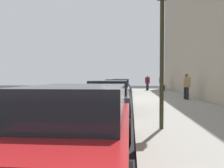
# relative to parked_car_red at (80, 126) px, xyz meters

# --- Properties ---
(ground_plane) EXTENTS (56.00, 56.00, 0.00)m
(ground_plane) POSITION_rel_parked_car_red_xyz_m (12.40, -0.04, -0.76)
(ground_plane) COLOR black
(sidewalk) EXTENTS (28.00, 4.60, 0.15)m
(sidewalk) POSITION_rel_parked_car_red_xyz_m (12.40, -3.34, -0.68)
(sidewalk) COLOR gray
(sidewalk) RESTS_ON ground
(lane_stripe_centre) EXTENTS (28.00, 0.14, 0.01)m
(lane_stripe_centre) POSITION_rel_parked_car_red_xyz_m (12.40, 3.16, -0.75)
(lane_stripe_centre) COLOR gold
(lane_stripe_centre) RESTS_ON ground
(parked_car_red) EXTENTS (4.64, 1.93, 1.51)m
(parked_car_red) POSITION_rel_parked_car_red_xyz_m (0.00, 0.00, 0.00)
(parked_car_red) COLOR black
(parked_car_red) RESTS_ON ground
(parked_car_charcoal) EXTENTS (4.60, 2.00, 1.51)m
(parked_car_charcoal) POSITION_rel_parked_car_red_xyz_m (6.13, 0.07, -0.00)
(parked_car_charcoal) COLOR black
(parked_car_charcoal) RESTS_ON ground
(parked_car_silver) EXTENTS (4.19, 1.99, 1.51)m
(parked_car_silver) POSITION_rel_parked_car_red_xyz_m (12.80, 0.12, -0.00)
(parked_car_silver) COLOR black
(parked_car_silver) RESTS_ON ground
(parked_car_navy) EXTENTS (4.65, 1.94, 1.51)m
(parked_car_navy) POSITION_rel_parked_car_red_xyz_m (18.87, 0.08, 0.00)
(parked_car_navy) COLOR black
(parked_car_navy) RESTS_ON ground
(pedestrian_grey_coat) EXTENTS (0.57, 0.52, 1.75)m
(pedestrian_grey_coat) POSITION_rel_parked_car_red_xyz_m (22.45, -4.49, 0.33)
(pedestrian_grey_coat) COLOR black
(pedestrian_grey_coat) RESTS_ON sidewalk
(pedestrian_tan_coat) EXTENTS (0.58, 0.51, 1.78)m
(pedestrian_tan_coat) POSITION_rel_parked_car_red_xyz_m (11.58, -4.71, 0.34)
(pedestrian_tan_coat) COLOR black
(pedestrian_tan_coat) RESTS_ON sidewalk
(pedestrian_burgundy_coat) EXTENTS (0.57, 0.53, 1.76)m
(pedestrian_burgundy_coat) POSITION_rel_parked_car_red_xyz_m (22.12, -2.83, 0.33)
(pedestrian_burgundy_coat) COLOR black
(pedestrian_burgundy_coat) RESTS_ON sidewalk
(traffic_light_pole) EXTENTS (0.35, 0.26, 4.48)m
(traffic_light_pole) POSITION_rel_parked_car_red_xyz_m (2.62, -1.83, 2.41)
(traffic_light_pole) COLOR #2D2D19
(traffic_light_pole) RESTS_ON sidewalk
(rolling_suitcase) EXTENTS (0.34, 0.22, 0.97)m
(rolling_suitcase) POSITION_rel_parked_car_red_xyz_m (21.95, -4.67, -0.30)
(rolling_suitcase) COLOR black
(rolling_suitcase) RESTS_ON sidewalk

